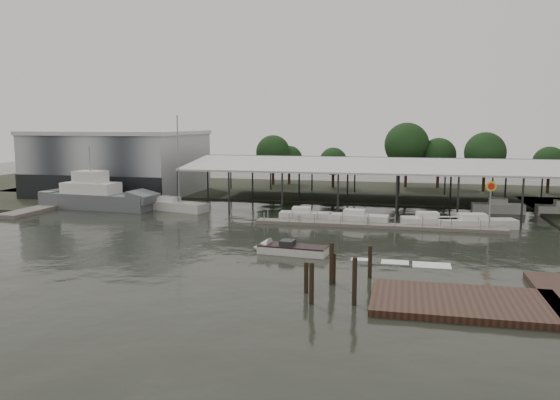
% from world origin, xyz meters
% --- Properties ---
extents(ground, '(200.00, 200.00, 0.00)m').
position_xyz_m(ground, '(0.00, 0.00, 0.00)').
color(ground, black).
rests_on(ground, ground).
extents(land_strip_far, '(140.00, 30.00, 0.30)m').
position_xyz_m(land_strip_far, '(0.00, 42.00, 0.10)').
color(land_strip_far, '#313729').
rests_on(land_strip_far, ground).
extents(land_strip_west, '(20.00, 40.00, 0.30)m').
position_xyz_m(land_strip_west, '(-40.00, 30.00, 0.10)').
color(land_strip_west, '#313729').
rests_on(land_strip_west, ground).
extents(storage_warehouse, '(24.50, 20.50, 10.50)m').
position_xyz_m(storage_warehouse, '(-28.00, 29.94, 5.29)').
color(storage_warehouse, '#AAAFB5').
rests_on(storage_warehouse, ground).
extents(covered_boat_shed, '(58.24, 24.00, 6.96)m').
position_xyz_m(covered_boat_shed, '(17.00, 28.00, 6.13)').
color(covered_boat_shed, silver).
rests_on(covered_boat_shed, ground).
extents(trawler_dock, '(3.00, 18.00, 0.50)m').
position_xyz_m(trawler_dock, '(-30.00, 14.00, 0.25)').
color(trawler_dock, slate).
rests_on(trawler_dock, ground).
extents(floating_dock, '(28.00, 2.00, 1.40)m').
position_xyz_m(floating_dock, '(15.00, 10.00, 0.20)').
color(floating_dock, slate).
rests_on(floating_dock, ground).
extents(shell_fuel_sign, '(1.10, 0.18, 5.55)m').
position_xyz_m(shell_fuel_sign, '(27.00, 9.99, 3.93)').
color(shell_fuel_sign, gray).
rests_on(shell_fuel_sign, ground).
extents(boardwalk_platform, '(15.00, 12.00, 0.50)m').
position_xyz_m(boardwalk_platform, '(24.55, -15.27, 0.20)').
color(boardwalk_platform, '#392217').
rests_on(boardwalk_platform, ground).
extents(grey_trawler, '(17.13, 5.66, 8.84)m').
position_xyz_m(grey_trawler, '(-23.42, 15.44, 1.58)').
color(grey_trawler, '#575A60').
rests_on(grey_trawler, ground).
extents(white_sailboat, '(9.32, 4.94, 12.97)m').
position_xyz_m(white_sailboat, '(-12.18, 16.14, 0.65)').
color(white_sailboat, white).
rests_on(white_sailboat, ground).
extents(speedboat_underway, '(17.92, 3.94, 2.00)m').
position_xyz_m(speedboat_underway, '(7.71, -4.64, 0.39)').
color(speedboat_underway, white).
rests_on(speedboat_underway, ground).
extents(moored_cruiser_0, '(6.33, 2.52, 1.70)m').
position_xyz_m(moored_cruiser_0, '(6.26, 12.44, 0.61)').
color(moored_cruiser_0, white).
rests_on(moored_cruiser_0, ground).
extents(moored_cruiser_1, '(7.06, 2.65, 1.70)m').
position_xyz_m(moored_cruiser_1, '(12.70, 11.99, 0.61)').
color(moored_cruiser_1, white).
rests_on(moored_cruiser_1, ground).
extents(moored_cruiser_2, '(7.14, 3.25, 1.70)m').
position_xyz_m(moored_cruiser_2, '(21.02, 11.96, 0.61)').
color(moored_cruiser_2, white).
rests_on(moored_cruiser_2, ground).
extents(moored_cruiser_3, '(9.00, 4.28, 1.70)m').
position_xyz_m(moored_cruiser_3, '(25.88, 11.92, 0.61)').
color(moored_cruiser_3, white).
rests_on(moored_cruiser_3, ground).
extents(mooring_pilings, '(4.40, 7.31, 3.74)m').
position_xyz_m(mooring_pilings, '(13.43, -14.69, 1.04)').
color(mooring_pilings, '#2F2217').
rests_on(mooring_pilings, ground).
extents(horizon_tree_line, '(65.78, 10.70, 11.87)m').
position_xyz_m(horizon_tree_line, '(21.70, 47.68, 6.37)').
color(horizon_tree_line, '#301D15').
rests_on(horizon_tree_line, ground).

